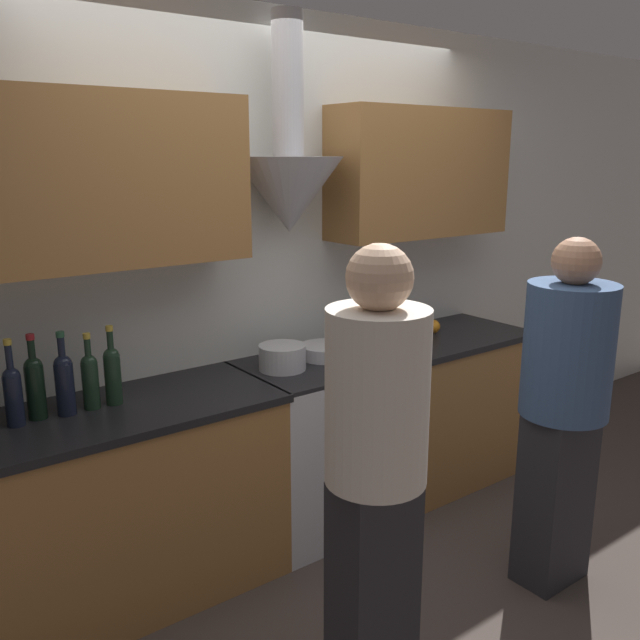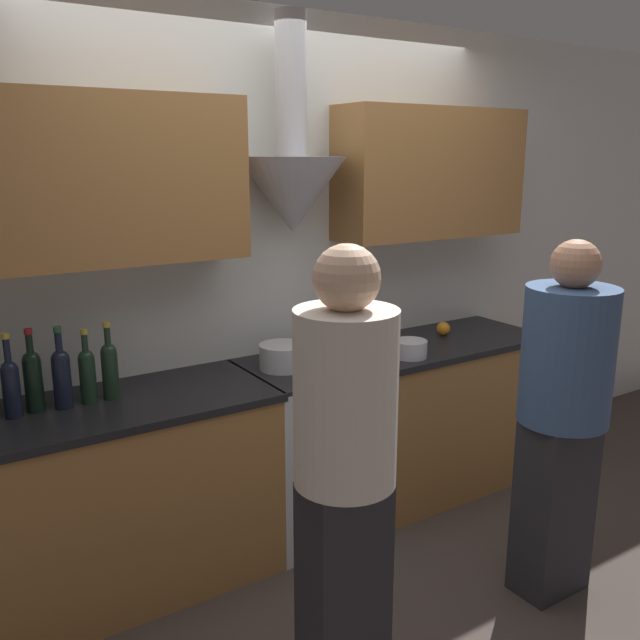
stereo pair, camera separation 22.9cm
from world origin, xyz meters
name	(u,v)px [view 2 (the right image)]	position (x,y,z in m)	size (l,w,h in m)	color
ground_plane	(346,554)	(0.00, 0.00, 0.00)	(12.00, 12.00, 0.00)	#423833
wall_back	(272,242)	(-0.05, 0.60, 1.47)	(8.40, 0.53, 2.60)	silver
counter_left	(108,500)	(-1.03, 0.34, 0.44)	(1.47, 0.62, 0.88)	#9E6B38
counter_right	(439,411)	(0.89, 0.34, 0.44)	(1.17, 0.62, 0.88)	#9E6B38
stove_range	(309,445)	(0.00, 0.34, 0.44)	(0.63, 0.60, 0.88)	silver
wine_bottle_3	(11,385)	(-1.36, 0.39, 1.02)	(0.07, 0.07, 0.35)	black
wine_bottle_4	(33,377)	(-1.27, 0.41, 1.02)	(0.07, 0.07, 0.35)	black
wine_bottle_5	(62,375)	(-1.17, 0.39, 1.02)	(0.07, 0.07, 0.35)	black
wine_bottle_6	(87,373)	(-1.06, 0.39, 1.01)	(0.07, 0.07, 0.32)	black
wine_bottle_7	(110,368)	(-0.97, 0.39, 1.02)	(0.07, 0.07, 0.34)	black
stock_pot	(283,356)	(-0.14, 0.35, 0.94)	(0.23, 0.23, 0.12)	silver
mixing_bowl	(328,351)	(0.14, 0.38, 0.92)	(0.26, 0.26, 0.07)	silver
orange_fruit	(443,329)	(0.95, 0.40, 0.92)	(0.08, 0.08, 0.08)	orange
saucepan	(410,349)	(0.51, 0.16, 0.93)	(0.17, 0.17, 0.09)	silver
person_foreground_left	(345,487)	(-0.63, -0.88, 0.93)	(0.31, 0.31, 1.66)	#28282D
person_foreground_right	(563,409)	(0.62, -0.70, 0.86)	(0.38, 0.38, 1.58)	#28282D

